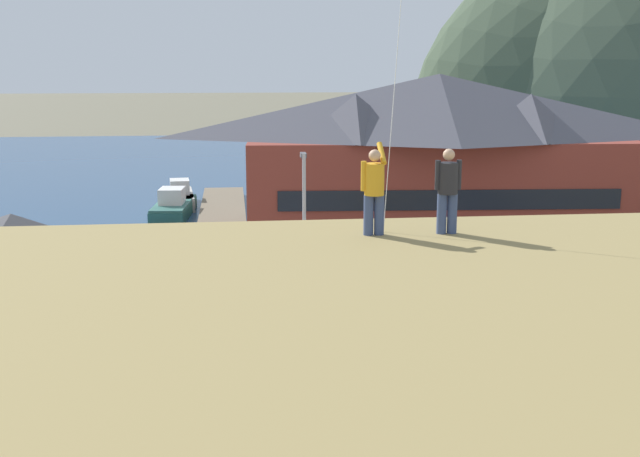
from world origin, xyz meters
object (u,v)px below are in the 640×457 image
Objects in this scene: parked_car_mid_row_near at (639,312)px; parked_car_back_row_right at (503,356)px; person_companion at (448,188)px; moored_boat_wharfside at (180,197)px; parked_car_front_row_end at (73,374)px; person_kite_flyer at (374,189)px; storage_shed_waterside at (341,211)px; harbor_lodge at (437,158)px; wharf_dock at (223,208)px; moored_boat_inner_slip at (173,207)px; storage_shed_near_lot at (16,274)px; moored_boat_outer_mooring at (271,208)px; parking_light_pole at (304,220)px.

parked_car_mid_row_near is 8.17m from parked_car_back_row_right.
moored_boat_wharfside is at bearing 100.50° from person_companion.
person_kite_flyer reaches higher than parked_car_front_row_end.
person_kite_flyer is (-3.60, -30.82, 6.18)m from storage_shed_waterside.
parked_car_back_row_right is at bearing -98.16° from harbor_lodge.
parked_car_front_row_end is (-17.16, -20.29, -4.39)m from harbor_lodge.
moored_boat_inner_slip reaches higher than wharf_dock.
harbor_lodge is at bearing 49.78° from parked_car_front_row_end.
storage_shed_near_lot reaches higher than parked_car_front_row_end.
person_companion reaches higher than moored_boat_outer_mooring.
storage_shed_waterside is at bearing 61.83° from parked_car_front_row_end.
parked_car_mid_row_near reaches higher than wharf_dock.
parked_car_mid_row_near is (20.17, -32.59, 0.34)m from moored_boat_wharfside.
storage_shed_waterside is 0.40× the size of wharf_dock.
moored_boat_wharfside is (-3.35, 3.24, 0.37)m from wharf_dock.
storage_shed_waterside is at bearing 44.79° from storage_shed_near_lot.
parking_light_pole is (3.84, -24.27, 3.76)m from wharf_dock.
harbor_lodge is at bearing 75.53° from person_companion.
harbor_lodge is 26.93m from parked_car_front_row_end.
storage_shed_waterside is at bearing 83.34° from person_kite_flyer.
parked_car_mid_row_near is at bearing -58.25° from moored_boat_wharfside.
storage_shed_near_lot is 1.02× the size of parking_light_pole.
parked_car_back_row_right is 2.31× the size of person_kite_flyer.
parked_car_front_row_end is at bearing 131.80° from person_kite_flyer.
person_kite_flyer is (11.48, -15.85, 5.69)m from storage_shed_near_lot.
parked_car_mid_row_near is at bearing 30.37° from parked_car_back_row_right.
person_companion is at bearing -117.36° from parked_car_back_row_right.
person_kite_flyer is at bearing -107.22° from harbor_lodge.
moored_boat_outer_mooring is at bearing 91.01° from parking_light_pole.
parking_light_pole reaches higher than storage_shed_near_lot.
parked_car_front_row_end and parked_car_back_row_right have the same top height.
wharf_dock is 4.26m from moored_boat_outer_mooring.
parked_car_back_row_right is at bearing -57.22° from parking_light_pole.
person_companion is at bearing -79.50° from moored_boat_wharfside.
storage_shed_waterside is 31.64m from person_kite_flyer.
person_companion is at bearing -83.12° from wharf_dock.
wharf_dock is at bearing 73.51° from storage_shed_near_lot.
moored_boat_wharfside is 0.91× the size of moored_boat_outer_mooring.
moored_boat_outer_mooring reaches higher than parked_car_front_row_end.
harbor_lodge is 6.58m from storage_shed_waterside.
storage_shed_near_lot reaches higher than moored_boat_inner_slip.
harbor_lodge is at bearing 81.84° from parked_car_back_row_right.
harbor_lodge is 5.54× the size of parked_car_front_row_end.
parking_light_pole reaches higher than moored_boat_wharfside.
parking_light_pole is (0.38, -21.81, 3.38)m from moored_boat_outer_mooring.
moored_boat_wharfside is 3.78× the size of person_companion.
moored_boat_inner_slip is 1.78× the size of parked_car_front_row_end.
moored_boat_wharfside is at bearing 125.40° from storage_shed_waterside.
parked_car_front_row_end is at bearing -130.22° from harbor_lodge.
moored_boat_wharfside reaches higher than parked_car_front_row_end.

